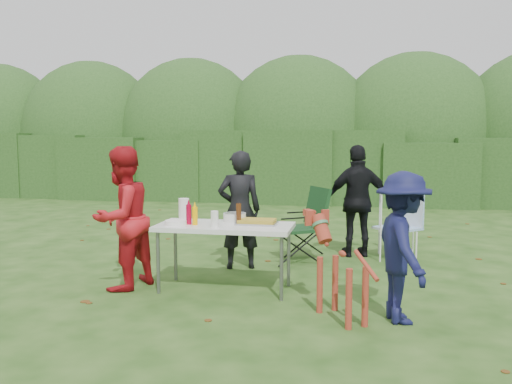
% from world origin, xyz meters
% --- Properties ---
extents(ground, '(80.00, 80.00, 0.00)m').
position_xyz_m(ground, '(0.00, 0.00, 0.00)').
color(ground, '#1E4211').
extents(hedge_row, '(22.00, 1.40, 1.70)m').
position_xyz_m(hedge_row, '(0.00, 8.00, 0.85)').
color(hedge_row, '#23471C').
rests_on(hedge_row, ground).
extents(shrub_backdrop, '(20.00, 2.60, 3.20)m').
position_xyz_m(shrub_backdrop, '(0.00, 9.60, 1.60)').
color(shrub_backdrop, '#3D6628').
rests_on(shrub_backdrop, ground).
extents(folding_table, '(1.50, 0.70, 0.74)m').
position_xyz_m(folding_table, '(0.33, -0.13, 0.69)').
color(folding_table, silver).
rests_on(folding_table, ground).
extents(person_cook, '(0.64, 0.51, 1.53)m').
position_xyz_m(person_cook, '(0.27, 0.88, 0.77)').
color(person_cook, black).
rests_on(person_cook, ground).
extents(person_red_jacket, '(0.83, 0.94, 1.61)m').
position_xyz_m(person_red_jacket, '(-0.82, -0.29, 0.80)').
color(person_red_jacket, '#B3141C').
rests_on(person_red_jacket, ground).
extents(person_black_puffy, '(1.01, 0.65, 1.59)m').
position_xyz_m(person_black_puffy, '(1.77, 1.89, 0.80)').
color(person_black_puffy, black).
rests_on(person_black_puffy, ground).
extents(child, '(0.73, 1.01, 1.40)m').
position_xyz_m(child, '(2.20, -0.81, 0.70)').
color(child, '#12153E').
rests_on(child, ground).
extents(dog, '(0.91, 1.05, 0.95)m').
position_xyz_m(dog, '(1.65, -0.87, 0.48)').
color(dog, '#9F3523').
rests_on(dog, ground).
extents(camping_chair, '(0.88, 0.88, 1.02)m').
position_xyz_m(camping_chair, '(1.02, 1.45, 0.51)').
color(camping_chair, '#153B1A').
rests_on(camping_chair, ground).
extents(lawn_chair, '(0.79, 0.79, 0.95)m').
position_xyz_m(lawn_chair, '(2.32, 1.84, 0.47)').
color(lawn_chair, '#3E84D5').
rests_on(lawn_chair, ground).
extents(food_tray, '(0.45, 0.30, 0.02)m').
position_xyz_m(food_tray, '(0.68, -0.03, 0.75)').
color(food_tray, '#B7B7BA').
rests_on(food_tray, folding_table).
extents(focaccia_bread, '(0.40, 0.26, 0.04)m').
position_xyz_m(focaccia_bread, '(0.68, -0.03, 0.78)').
color(focaccia_bread, '#AE9329').
rests_on(focaccia_bread, food_tray).
extents(mustard_bottle, '(0.06, 0.06, 0.20)m').
position_xyz_m(mustard_bottle, '(0.01, -0.21, 0.84)').
color(mustard_bottle, '#FEB400').
rests_on(mustard_bottle, folding_table).
extents(ketchup_bottle, '(0.06, 0.06, 0.22)m').
position_xyz_m(ketchup_bottle, '(-0.07, -0.19, 0.85)').
color(ketchup_bottle, maroon).
rests_on(ketchup_bottle, folding_table).
extents(beer_bottle, '(0.06, 0.06, 0.24)m').
position_xyz_m(beer_bottle, '(0.48, -0.12, 0.86)').
color(beer_bottle, '#47230F').
rests_on(beer_bottle, folding_table).
extents(paper_towel_roll, '(0.12, 0.12, 0.26)m').
position_xyz_m(paper_towel_roll, '(-0.20, 0.04, 0.87)').
color(paper_towel_roll, white).
rests_on(paper_towel_roll, folding_table).
extents(cup_stack, '(0.08, 0.08, 0.18)m').
position_xyz_m(cup_stack, '(0.27, -0.34, 0.83)').
color(cup_stack, white).
rests_on(cup_stack, folding_table).
extents(pasta_bowl, '(0.26, 0.26, 0.10)m').
position_xyz_m(pasta_bowl, '(0.39, 0.10, 0.79)').
color(pasta_bowl, silver).
rests_on(pasta_bowl, folding_table).
extents(plate_stack, '(0.24, 0.24, 0.05)m').
position_xyz_m(plate_stack, '(-0.20, -0.25, 0.77)').
color(plate_stack, white).
rests_on(plate_stack, folding_table).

